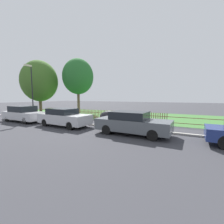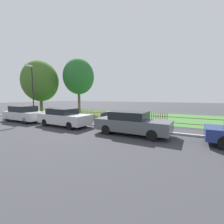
{
  "view_description": "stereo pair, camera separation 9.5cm",
  "coord_description": "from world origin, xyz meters",
  "px_view_note": "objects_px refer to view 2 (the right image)",
  "views": [
    {
      "loc": [
        8.68,
        -9.91,
        2.33
      ],
      "look_at": [
        2.93,
        0.98,
        1.1
      ],
      "focal_mm": 24.0,
      "sensor_mm": 36.0,
      "label": 1
    },
    {
      "loc": [
        8.76,
        -9.87,
        2.33
      ],
      "look_at": [
        2.93,
        0.98,
        1.1
      ],
      "focal_mm": 24.0,
      "sensor_mm": 36.0,
      "label": 2
    }
  ],
  "objects_px": {
    "parked_car_navy_estate": "(132,123)",
    "parked_car_black_saloon": "(64,117)",
    "parked_car_silver_hatchback": "(24,114)",
    "street_lamp": "(32,85)",
    "tree_nearest_kerb": "(40,81)",
    "covered_motorcycle": "(110,117)",
    "tree_behind_motorcycle": "(79,77)"
  },
  "relations": [
    {
      "from": "parked_car_navy_estate",
      "to": "tree_nearest_kerb",
      "type": "height_order",
      "value": "tree_nearest_kerb"
    },
    {
      "from": "covered_motorcycle",
      "to": "tree_behind_motorcycle",
      "type": "relative_size",
      "value": 0.25
    },
    {
      "from": "parked_car_silver_hatchback",
      "to": "covered_motorcycle",
      "type": "relative_size",
      "value": 2.3
    },
    {
      "from": "covered_motorcycle",
      "to": "street_lamp",
      "type": "xyz_separation_m",
      "value": [
        -9.42,
        -0.41,
        2.86
      ]
    },
    {
      "from": "covered_motorcycle",
      "to": "tree_behind_motorcycle",
      "type": "bearing_deg",
      "value": 144.16
    },
    {
      "from": "parked_car_silver_hatchback",
      "to": "tree_nearest_kerb",
      "type": "bearing_deg",
      "value": 134.65
    },
    {
      "from": "parked_car_black_saloon",
      "to": "parked_car_navy_estate",
      "type": "height_order",
      "value": "parked_car_navy_estate"
    },
    {
      "from": "covered_motorcycle",
      "to": "tree_behind_motorcycle",
      "type": "xyz_separation_m",
      "value": [
        -9.12,
        6.85,
        4.6
      ]
    },
    {
      "from": "parked_car_black_saloon",
      "to": "covered_motorcycle",
      "type": "relative_size",
      "value": 2.22
    },
    {
      "from": "parked_car_navy_estate",
      "to": "tree_behind_motorcycle",
      "type": "distance_m",
      "value": 15.4
    },
    {
      "from": "parked_car_silver_hatchback",
      "to": "parked_car_black_saloon",
      "type": "xyz_separation_m",
      "value": [
        5.11,
        0.09,
        -0.02
      ]
    },
    {
      "from": "tree_behind_motorcycle",
      "to": "covered_motorcycle",
      "type": "bearing_deg",
      "value": -36.9
    },
    {
      "from": "covered_motorcycle",
      "to": "street_lamp",
      "type": "height_order",
      "value": "street_lamp"
    },
    {
      "from": "parked_car_silver_hatchback",
      "to": "tree_behind_motorcycle",
      "type": "height_order",
      "value": "tree_behind_motorcycle"
    },
    {
      "from": "parked_car_silver_hatchback",
      "to": "street_lamp",
      "type": "distance_m",
      "value": 3.53
    },
    {
      "from": "parked_car_black_saloon",
      "to": "tree_nearest_kerb",
      "type": "distance_m",
      "value": 13.24
    },
    {
      "from": "parked_car_navy_estate",
      "to": "covered_motorcycle",
      "type": "height_order",
      "value": "parked_car_navy_estate"
    },
    {
      "from": "parked_car_silver_hatchback",
      "to": "street_lamp",
      "type": "relative_size",
      "value": 0.8
    },
    {
      "from": "covered_motorcycle",
      "to": "street_lamp",
      "type": "distance_m",
      "value": 9.85
    },
    {
      "from": "covered_motorcycle",
      "to": "tree_behind_motorcycle",
      "type": "distance_m",
      "value": 12.3
    },
    {
      "from": "covered_motorcycle",
      "to": "parked_car_navy_estate",
      "type": "bearing_deg",
      "value": -35.69
    },
    {
      "from": "parked_car_silver_hatchback",
      "to": "tree_nearest_kerb",
      "type": "xyz_separation_m",
      "value": [
        -5.93,
        6.23,
        3.93
      ]
    },
    {
      "from": "parked_car_navy_estate",
      "to": "parked_car_black_saloon",
      "type": "bearing_deg",
      "value": -178.72
    },
    {
      "from": "parked_car_navy_estate",
      "to": "covered_motorcycle",
      "type": "distance_m",
      "value": 3.29
    },
    {
      "from": "tree_nearest_kerb",
      "to": "parked_car_silver_hatchback",
      "type": "bearing_deg",
      "value": -46.44
    },
    {
      "from": "parked_car_black_saloon",
      "to": "parked_car_navy_estate",
      "type": "distance_m",
      "value": 5.73
    },
    {
      "from": "parked_car_silver_hatchback",
      "to": "parked_car_black_saloon",
      "type": "distance_m",
      "value": 5.11
    },
    {
      "from": "parked_car_black_saloon",
      "to": "tree_nearest_kerb",
      "type": "xyz_separation_m",
      "value": [
        -11.04,
        6.15,
        3.95
      ]
    },
    {
      "from": "parked_car_black_saloon",
      "to": "parked_car_navy_estate",
      "type": "bearing_deg",
      "value": 1.98
    },
    {
      "from": "parked_car_black_saloon",
      "to": "tree_behind_motorcycle",
      "type": "relative_size",
      "value": 0.56
    },
    {
      "from": "parked_car_navy_estate",
      "to": "tree_nearest_kerb",
      "type": "relative_size",
      "value": 0.6
    },
    {
      "from": "parked_car_black_saloon",
      "to": "parked_car_navy_estate",
      "type": "relative_size",
      "value": 0.96
    }
  ]
}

